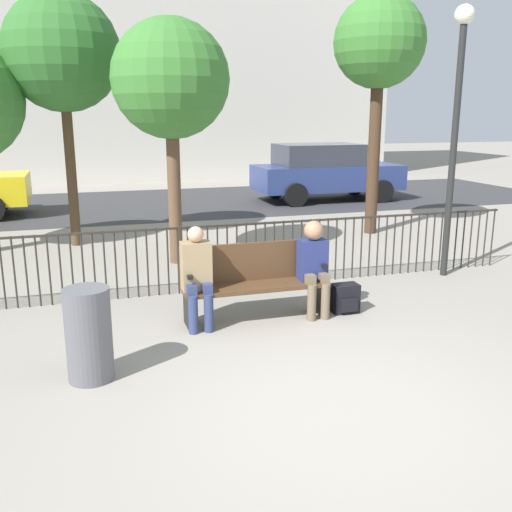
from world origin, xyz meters
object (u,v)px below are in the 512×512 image
object	(u,v)px
park_bench	(254,279)
seated_person_0	(197,273)
parked_car_1	(325,171)
trash_bin	(89,334)
seated_person_1	(314,262)
lamp_post	(457,104)
tree_3	(171,81)
tree_0	(62,54)
tree_1	(379,45)
backpack	(345,299)

from	to	relation	value
park_bench	seated_person_0	distance (m)	0.76
parked_car_1	trash_bin	distance (m)	12.04
seated_person_1	parked_car_1	world-z (taller)	parked_car_1
seated_person_1	lamp_post	world-z (taller)	lamp_post
seated_person_0	tree_3	world-z (taller)	tree_3
lamp_post	parked_car_1	bearing A→B (deg)	79.73
lamp_post	parked_car_1	distance (m)	8.16
seated_person_1	tree_0	bearing A→B (deg)	119.45
park_bench	seated_person_0	bearing A→B (deg)	-169.90
tree_0	lamp_post	size ratio (longest dim) A/B	1.15
seated_person_0	tree_1	distance (m)	7.03
tree_1	tree_3	bearing A→B (deg)	-163.74
park_bench	lamp_post	world-z (taller)	lamp_post
park_bench	trash_bin	size ratio (longest dim) A/B	1.99
tree_0	lamp_post	distance (m)	6.77
seated_person_0	backpack	distance (m)	1.94
tree_3	trash_bin	bearing A→B (deg)	-109.90
backpack	seated_person_1	bearing A→B (deg)	176.85
park_bench	tree_1	xyz separation A→B (m)	(3.85, 4.23, 3.25)
lamp_post	trash_bin	bearing A→B (deg)	-158.40
backpack	tree_3	distance (m)	4.48
park_bench	tree_3	bearing A→B (deg)	98.91
backpack	tree_1	distance (m)	6.26
park_bench	seated_person_1	bearing A→B (deg)	-10.12
backpack	tree_3	size ratio (longest dim) A/B	0.09
lamp_post	parked_car_1	xyz separation A→B (m)	(1.42, 7.85, -1.73)
seated_person_0	lamp_post	distance (m)	4.66
park_bench	seated_person_1	xyz separation A→B (m)	(0.73, -0.13, 0.19)
tree_1	lamp_post	distance (m)	3.50
seated_person_0	parked_car_1	size ratio (longest dim) A/B	0.29
tree_3	parked_car_1	size ratio (longest dim) A/B	0.93
backpack	trash_bin	bearing A→B (deg)	-162.24
tree_0	tree_3	size ratio (longest dim) A/B	1.16
seated_person_0	parked_car_1	distance (m)	10.51
backpack	seated_person_0	bearing A→B (deg)	179.26
seated_person_1	tree_3	size ratio (longest dim) A/B	0.30
park_bench	parked_car_1	distance (m)	10.04
park_bench	seated_person_0	xyz separation A→B (m)	(-0.72, -0.13, 0.17)
trash_bin	tree_0	bearing A→B (deg)	91.21
park_bench	tree_3	world-z (taller)	tree_3
backpack	parked_car_1	xyz separation A→B (m)	(3.65, 8.96, 0.66)
tree_0	lamp_post	world-z (taller)	tree_0
backpack	lamp_post	distance (m)	3.46
lamp_post	tree_1	bearing A→B (deg)	81.78
lamp_post	backpack	bearing A→B (deg)	-153.36
backpack	trash_bin	distance (m)	3.28
tree_0	backpack	bearing A→B (deg)	-57.08
seated_person_0	lamp_post	world-z (taller)	lamp_post
backpack	tree_1	size ratio (longest dim) A/B	0.08
seated_person_1	trash_bin	xyz separation A→B (m)	(-2.68, -1.02, -0.24)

